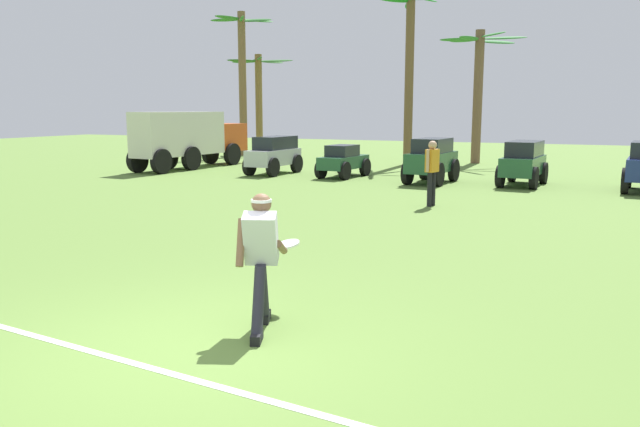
% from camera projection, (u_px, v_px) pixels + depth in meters
% --- Properties ---
extents(ground_plane, '(80.00, 80.00, 0.00)m').
position_uv_depth(ground_plane, '(185.00, 351.00, 5.98)').
color(ground_plane, '#597A34').
extents(field_line_paint, '(24.35, 2.60, 0.01)m').
position_uv_depth(field_line_paint, '(154.00, 369.00, 5.56)').
color(field_line_paint, white).
rests_on(field_line_paint, ground_plane).
extents(frisbee_thrower, '(0.49, 1.11, 1.43)m').
position_uv_depth(frisbee_thrower, '(261.00, 255.00, 6.45)').
color(frisbee_thrower, '#23232D').
rests_on(frisbee_thrower, ground_plane).
extents(frisbee_in_flight, '(0.37, 0.37, 0.08)m').
position_uv_depth(frisbee_in_flight, '(288.00, 244.00, 7.27)').
color(frisbee_in_flight, white).
extents(teammate_midfield, '(0.28, 0.49, 1.56)m').
position_uv_depth(teammate_midfield, '(432.00, 167.00, 14.80)').
color(teammate_midfield, black).
rests_on(teammate_midfield, ground_plane).
extents(parked_car_slot_a, '(1.26, 2.45, 1.34)m').
position_uv_depth(parked_car_slot_a, '(274.00, 154.00, 22.30)').
color(parked_car_slot_a, '#B7BABF').
rests_on(parked_car_slot_a, ground_plane).
extents(parked_car_slot_b, '(1.29, 2.28, 1.10)m').
position_uv_depth(parked_car_slot_b, '(343.00, 161.00, 21.27)').
color(parked_car_slot_b, '#235133').
rests_on(parked_car_slot_b, ground_plane).
extents(parked_car_slot_c, '(1.36, 2.43, 1.40)m').
position_uv_depth(parked_car_slot_c, '(432.00, 159.00, 19.55)').
color(parked_car_slot_c, '#235133').
rests_on(parked_car_slot_c, ground_plane).
extents(parked_car_slot_d, '(1.33, 2.47, 1.34)m').
position_uv_depth(parked_car_slot_d, '(524.00, 162.00, 18.95)').
color(parked_car_slot_d, '#235133').
rests_on(parked_car_slot_d, ground_plane).
extents(box_truck, '(1.79, 5.98, 2.20)m').
position_uv_depth(box_truck, '(189.00, 137.00, 24.38)').
color(box_truck, '#CC4C19').
rests_on(box_truck, ground_plane).
extents(palm_tree_far_left, '(3.23, 3.14, 7.01)m').
position_uv_depth(palm_tree_far_left, '(242.00, 74.00, 30.88)').
color(palm_tree_far_left, brown).
rests_on(palm_tree_far_left, ground_plane).
extents(palm_tree_left_of_centre, '(3.54, 2.93, 5.07)m').
position_uv_depth(palm_tree_left_of_centre, '(259.00, 95.00, 32.09)').
color(palm_tree_left_of_centre, brown).
rests_on(palm_tree_left_of_centre, ground_plane).
extents(palm_tree_right_of_centre, '(3.03, 3.41, 7.10)m').
position_uv_depth(palm_tree_right_of_centre, '(409.00, 65.00, 25.62)').
color(palm_tree_right_of_centre, brown).
rests_on(palm_tree_right_of_centre, ground_plane).
extents(palm_tree_far_right, '(3.54, 3.32, 5.58)m').
position_uv_depth(palm_tree_far_right, '(479.00, 85.00, 26.39)').
color(palm_tree_far_right, brown).
rests_on(palm_tree_far_right, ground_plane).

